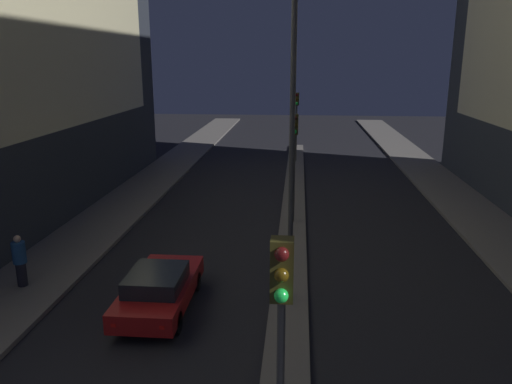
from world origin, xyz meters
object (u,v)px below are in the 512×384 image
object	(u,v)px
traffic_light_near	(281,329)
traffic_light_mid	(294,144)
street_lamp	(293,69)
pedestrian_on_left_sidewalk	(20,260)
traffic_light_far	(297,111)
car_left_lane	(159,289)

from	to	relation	value
traffic_light_near	traffic_light_mid	world-z (taller)	same
street_lamp	pedestrian_on_left_sidewalk	distance (m)	10.77
traffic_light_far	street_lamp	xyz separation A→B (m)	(0.00, -22.23, 3.40)
traffic_light_mid	street_lamp	bearing A→B (deg)	-90.00
car_left_lane	traffic_light_near	bearing A→B (deg)	-61.55
traffic_light_near	pedestrian_on_left_sidewalk	distance (m)	12.40
traffic_light_near	pedestrian_on_left_sidewalk	world-z (taller)	traffic_light_near
traffic_light_mid	car_left_lane	world-z (taller)	traffic_light_mid
street_lamp	pedestrian_on_left_sidewalk	xyz separation A→B (m)	(-8.87, 0.23, -6.10)
traffic_light_near	pedestrian_on_left_sidewalk	bearing A→B (deg)	137.12
traffic_light_far	street_lamp	bearing A→B (deg)	-90.00
street_lamp	traffic_light_mid	bearing A→B (deg)	90.00
traffic_light_near	street_lamp	xyz separation A→B (m)	(0.00, 8.01, 3.40)
traffic_light_mid	traffic_light_far	distance (m)	14.43
traffic_light_near	traffic_light_mid	bearing A→B (deg)	90.00
traffic_light_near	traffic_light_far	xyz separation A→B (m)	(0.00, 30.24, 0.00)
car_left_lane	pedestrian_on_left_sidewalk	distance (m)	5.04
traffic_light_near	traffic_light_mid	size ratio (longest dim) A/B	1.00
traffic_light_far	pedestrian_on_left_sidewalk	distance (m)	23.88
traffic_light_near	traffic_light_mid	xyz separation A→B (m)	(0.00, 15.81, 0.00)
street_lamp	car_left_lane	distance (m)	7.60
traffic_light_mid	street_lamp	xyz separation A→B (m)	(0.00, -7.81, 3.40)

